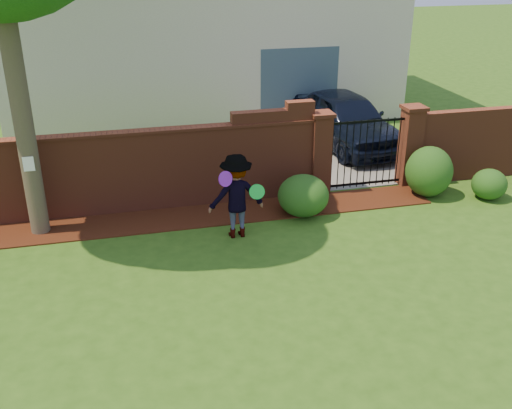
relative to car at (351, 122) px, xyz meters
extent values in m
cube|color=#2B5014|center=(-4.27, -6.79, -0.75)|extent=(80.00, 80.00, 0.01)
cube|color=#331409|center=(-5.22, -3.45, -0.73)|extent=(11.10, 1.08, 0.03)
cube|color=maroon|center=(-6.42, -2.79, 0.10)|extent=(8.70, 0.25, 1.70)
cube|color=maroon|center=(-2.97, -2.79, 1.10)|extent=(1.80, 0.25, 0.30)
cube|color=maroon|center=(-2.37, -2.79, 1.33)|extent=(0.60, 0.25, 0.16)
cube|color=maroon|center=(-6.42, -2.79, 0.98)|extent=(8.70, 0.31, 0.06)
cube|color=maroon|center=(2.33, -2.79, 0.10)|extent=(4.00, 0.25, 1.70)
cube|color=maroon|center=(-1.87, -2.79, 0.15)|extent=(0.42, 0.42, 1.80)
cube|color=maroon|center=(-1.87, -2.79, 1.09)|extent=(0.50, 0.50, 0.08)
cube|color=maroon|center=(0.33, -2.79, 0.15)|extent=(0.42, 0.42, 1.80)
cube|color=maroon|center=(0.33, -2.79, 1.09)|extent=(0.50, 0.50, 0.08)
cylinder|color=black|center=(-1.58, -2.79, 0.10)|extent=(0.02, 0.02, 1.60)
cylinder|color=black|center=(-1.42, -2.79, 0.10)|extent=(0.02, 0.02, 1.60)
cylinder|color=black|center=(-1.26, -2.79, 0.10)|extent=(0.02, 0.02, 1.60)
cylinder|color=black|center=(-1.10, -2.79, 0.10)|extent=(0.02, 0.02, 1.60)
cylinder|color=black|center=(-0.94, -2.79, 0.10)|extent=(0.02, 0.02, 1.60)
cylinder|color=black|center=(-0.77, -2.79, 0.10)|extent=(0.02, 0.02, 1.60)
cylinder|color=black|center=(-0.61, -2.79, 0.10)|extent=(0.02, 0.02, 1.60)
cylinder|color=black|center=(-0.45, -2.79, 0.10)|extent=(0.02, 0.02, 1.60)
cylinder|color=black|center=(-0.29, -2.79, 0.10)|extent=(0.02, 0.02, 1.60)
cylinder|color=black|center=(-0.13, -2.79, 0.10)|extent=(0.02, 0.02, 1.60)
cylinder|color=black|center=(0.04, -2.79, 0.10)|extent=(0.02, 0.02, 1.60)
cube|color=black|center=(-0.77, -2.79, -0.63)|extent=(1.78, 0.03, 0.05)
cube|color=black|center=(-0.77, -2.79, 0.85)|extent=(1.78, 0.03, 0.05)
cube|color=slate|center=(-0.77, 1.21, -0.74)|extent=(3.20, 8.00, 0.01)
cube|color=beige|center=(-3.27, 5.21, 2.25)|extent=(12.00, 6.00, 6.00)
cube|color=#384C5B|center=(-0.77, 2.26, 0.45)|extent=(2.40, 0.12, 2.40)
imported|color=black|center=(0.00, 0.00, 0.00)|extent=(2.25, 4.55, 1.49)
cylinder|color=#3F3526|center=(-7.87, -3.39, 2.75)|extent=(0.36, 0.36, 7.00)
cube|color=white|center=(-7.87, -3.58, 0.75)|extent=(0.20, 0.01, 0.28)
ellipsoid|color=#144414|center=(-2.59, -3.85, -0.31)|extent=(1.07, 1.07, 0.87)
ellipsoid|color=#144414|center=(0.45, -3.53, -0.17)|extent=(1.04, 1.04, 1.14)
ellipsoid|color=#144414|center=(1.68, -4.02, -0.40)|extent=(0.77, 0.77, 0.68)
imported|color=gray|center=(-4.14, -4.48, 0.09)|extent=(1.09, 0.63, 1.67)
cylinder|color=purple|center=(-4.39, -4.73, 0.57)|extent=(0.30, 0.20, 0.29)
cylinder|color=green|center=(-3.78, -4.67, 0.23)|extent=(0.30, 0.12, 0.30)
camera|label=1|loc=(-6.25, -14.66, 4.59)|focal=41.86mm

